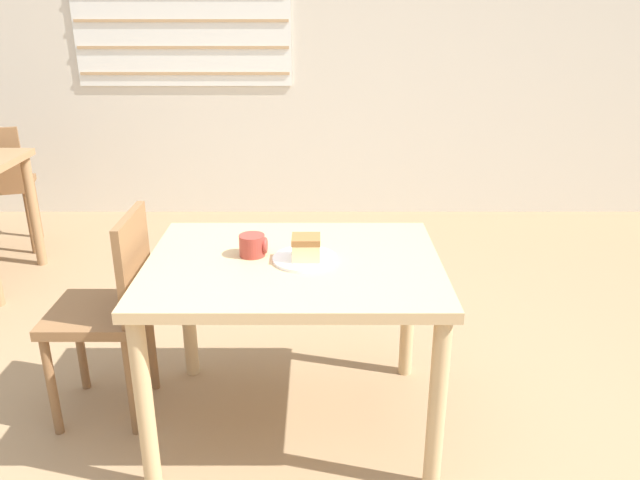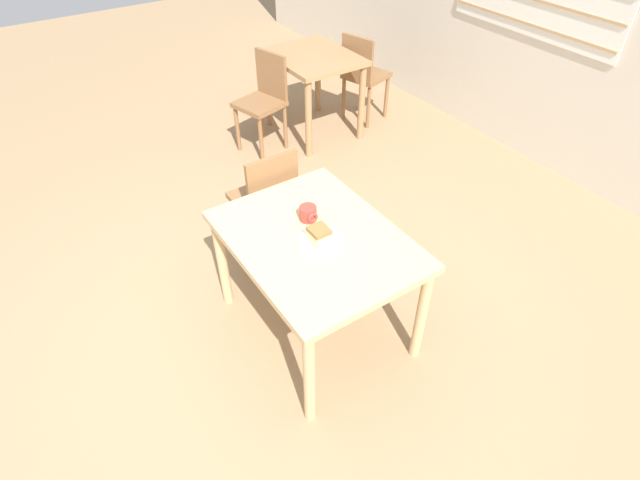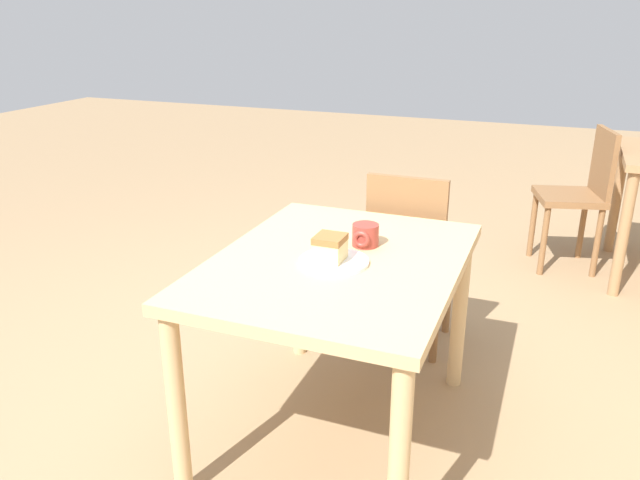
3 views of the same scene
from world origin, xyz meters
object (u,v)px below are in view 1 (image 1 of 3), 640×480
at_px(dining_table_near, 296,285).
at_px(chair_far_opposite, 4,182).
at_px(chair_near_window, 113,306).
at_px(coffee_mug, 255,245).
at_px(cake_slice, 308,248).
at_px(plate, 307,259).

relative_size(dining_table_near, chair_far_opposite, 1.25).
distance_m(chair_near_window, coffee_mug, 0.63).
distance_m(chair_near_window, cake_slice, 0.82).
xyz_separation_m(chair_near_window, cake_slice, (0.76, -0.10, 0.29)).
xyz_separation_m(dining_table_near, coffee_mug, (-0.15, 0.05, 0.14)).
bearing_deg(coffee_mug, plate, -14.04).
bearing_deg(chair_far_opposite, dining_table_near, 121.11).
height_order(dining_table_near, cake_slice, cake_slice).
height_order(dining_table_near, plate, plate).
height_order(chair_far_opposite, cake_slice, chair_far_opposite).
height_order(chair_near_window, cake_slice, chair_near_window).
bearing_deg(plate, chair_far_opposite, 137.80).
bearing_deg(chair_near_window, plate, 83.64).
xyz_separation_m(chair_far_opposite, plate, (2.03, -1.84, 0.24)).
distance_m(dining_table_near, chair_far_opposite, 2.71).
relative_size(chair_near_window, plate, 3.61).
relative_size(dining_table_near, chair_near_window, 1.25).
bearing_deg(chair_near_window, cake_slice, 82.77).
xyz_separation_m(chair_far_opposite, coffee_mug, (1.84, -1.79, 0.27)).
xyz_separation_m(chair_near_window, coffee_mug, (0.57, -0.04, 0.27)).
xyz_separation_m(chair_far_opposite, cake_slice, (2.04, -1.85, 0.29)).
distance_m(chair_near_window, plate, 0.80).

